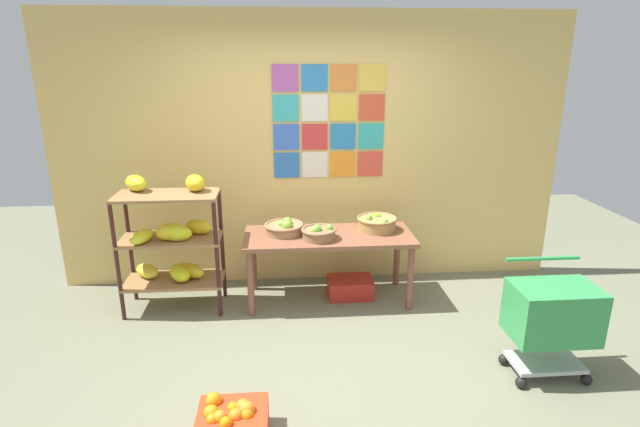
# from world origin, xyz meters

# --- Properties ---
(ground) EXTENTS (9.37, 9.37, 0.00)m
(ground) POSITION_xyz_m (0.00, 0.00, 0.00)
(ground) COLOR #6F7158
(back_wall_with_art) EXTENTS (5.01, 0.07, 2.65)m
(back_wall_with_art) POSITION_xyz_m (0.00, 1.72, 1.33)
(back_wall_with_art) COLOR #E4BF6A
(back_wall_with_art) RESTS_ON ground
(banana_shelf_unit) EXTENTS (0.88, 0.55, 1.24)m
(banana_shelf_unit) POSITION_xyz_m (-1.30, 1.14, 0.69)
(banana_shelf_unit) COLOR #3D1A1B
(banana_shelf_unit) RESTS_ON ground
(display_table) EXTENTS (1.56, 0.65, 0.65)m
(display_table) POSITION_xyz_m (0.12, 1.19, 0.58)
(display_table) COLOR brown
(display_table) RESTS_ON ground
(fruit_basket_left) EXTENTS (0.38, 0.38, 0.15)m
(fruit_basket_left) POSITION_xyz_m (0.59, 1.29, 0.72)
(fruit_basket_left) COLOR #A88348
(fruit_basket_left) RESTS_ON display_table
(fruit_basket_back_left) EXTENTS (0.32, 0.32, 0.14)m
(fruit_basket_back_left) POSITION_xyz_m (0.02, 1.08, 0.72)
(fruit_basket_back_left) COLOR olive
(fruit_basket_back_left) RESTS_ON display_table
(fruit_basket_centre) EXTENTS (0.37, 0.37, 0.15)m
(fruit_basket_centre) POSITION_xyz_m (-0.29, 1.26, 0.72)
(fruit_basket_centre) COLOR #9B754C
(fruit_basket_centre) RESTS_ON display_table
(produce_crate_under_table) EXTENTS (0.43, 0.30, 0.18)m
(produce_crate_under_table) POSITION_xyz_m (0.33, 1.24, 0.09)
(produce_crate_under_table) COLOR red
(produce_crate_under_table) RESTS_ON ground
(orange_crate_foreground) EXTENTS (0.42, 0.38, 0.26)m
(orange_crate_foreground) POSITION_xyz_m (-0.63, -0.61, 0.12)
(orange_crate_foreground) COLOR red
(orange_crate_foreground) RESTS_ON ground
(shopping_cart) EXTENTS (0.58, 0.42, 0.84)m
(shopping_cart) POSITION_xyz_m (1.57, -0.12, 0.48)
(shopping_cart) COLOR black
(shopping_cart) RESTS_ON ground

